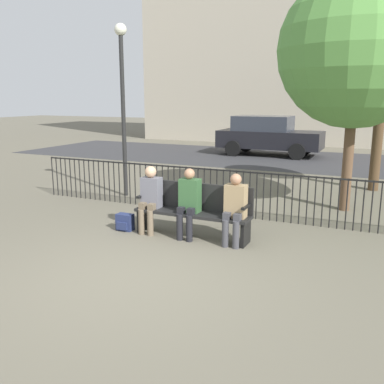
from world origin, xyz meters
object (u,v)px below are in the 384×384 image
object	(u,v)px
tree_0	(384,74)
parked_car_0	(268,135)
lamp_post	(122,86)
seated_person_2	(235,206)
backpack	(125,222)
seated_person_1	(189,200)
park_bench	(194,208)
seated_person_0	(150,196)
tree_1	(357,50)

from	to	relation	value
tree_0	parked_car_0	bearing A→B (deg)	127.62
lamp_post	parked_car_0	distance (m)	9.06
seated_person_2	backpack	size ratio (longest dim) A/B	3.89
seated_person_1	seated_person_2	distance (m)	0.82
park_bench	lamp_post	distance (m)	4.15
seated_person_0	tree_0	distance (m)	6.90
lamp_post	seated_person_1	bearing A→B (deg)	-39.49
lamp_post	tree_0	bearing A→B (deg)	30.24
seated_person_0	seated_person_1	world-z (taller)	seated_person_1
parked_car_0	tree_0	bearing A→B (deg)	-52.38
park_bench	lamp_post	world-z (taller)	lamp_post
seated_person_2	tree_0	size ratio (longest dim) A/B	0.30
park_bench	tree_1	distance (m)	4.61
tree_0	park_bench	bearing A→B (deg)	-116.51
tree_0	tree_1	bearing A→B (deg)	-101.10
seated_person_1	tree_0	distance (m)	6.55
seated_person_2	lamp_post	bearing A→B (deg)	147.48
park_bench	seated_person_0	distance (m)	0.82
seated_person_1	tree_0	bearing A→B (deg)	63.73
seated_person_2	tree_0	xyz separation A→B (m)	(1.90, 5.51, 2.28)
tree_1	lamp_post	xyz separation A→B (m)	(-5.03, -0.78, -0.66)
seated_person_1	backpack	bearing A→B (deg)	-175.23
seated_person_0	backpack	xyz separation A→B (m)	(-0.49, -0.10, -0.52)
tree_0	tree_1	distance (m)	2.51
park_bench	tree_1	world-z (taller)	tree_1
parked_car_0	lamp_post	bearing A→B (deg)	-97.81
seated_person_2	seated_person_1	bearing A→B (deg)	179.89
seated_person_2	backpack	xyz separation A→B (m)	(-2.06, -0.10, -0.50)
tree_1	parked_car_0	distance (m)	9.22
seated_person_1	lamp_post	bearing A→B (deg)	140.51
park_bench	seated_person_1	world-z (taller)	seated_person_1
park_bench	tree_1	size ratio (longest dim) A/B	0.42
park_bench	backpack	bearing A→B (deg)	-169.58
backpack	parked_car_0	distance (m)	11.23
park_bench	seated_person_0	bearing A→B (deg)	-170.51
lamp_post	parked_car_0	size ratio (longest dim) A/B	0.96
seated_person_0	backpack	size ratio (longest dim) A/B	3.94
park_bench	parked_car_0	size ratio (longest dim) A/B	0.49
seated_person_1	seated_person_0	bearing A→B (deg)	-179.94
park_bench	backpack	xyz separation A→B (m)	(-1.27, -0.23, -0.35)
seated_person_1	lamp_post	size ratio (longest dim) A/B	0.30
seated_person_1	lamp_post	world-z (taller)	lamp_post
parked_car_0	backpack	bearing A→B (deg)	-88.23
seated_person_1	seated_person_2	size ratio (longest dim) A/B	1.02
tree_0	tree_1	world-z (taller)	tree_1
seated_person_0	tree_0	xyz separation A→B (m)	(3.47, 5.51, 2.27)
seated_person_1	tree_1	bearing A→B (deg)	53.91
tree_1	seated_person_1	bearing A→B (deg)	-126.09
park_bench	seated_person_0	size ratio (longest dim) A/B	1.71
park_bench	seated_person_2	xyz separation A→B (m)	(0.78, -0.13, 0.15)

